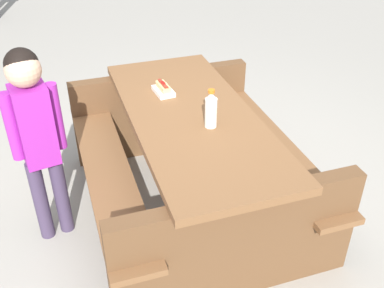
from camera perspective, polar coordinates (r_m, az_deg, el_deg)
ground_plane at (r=3.29m, az=-0.00°, el=-7.68°), size 30.00×30.00×0.00m
picnic_table at (r=3.02m, az=-0.00°, el=-1.28°), size 2.08×1.78×0.75m
soda_bottle at (r=2.67m, az=2.39°, el=4.30°), size 0.07×0.07×0.24m
hotdog_tray at (r=3.10m, az=-3.61°, el=6.89°), size 0.19×0.13×0.08m
child_in_coat at (r=2.75m, az=-19.03°, el=2.15°), size 0.20×0.32×1.28m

